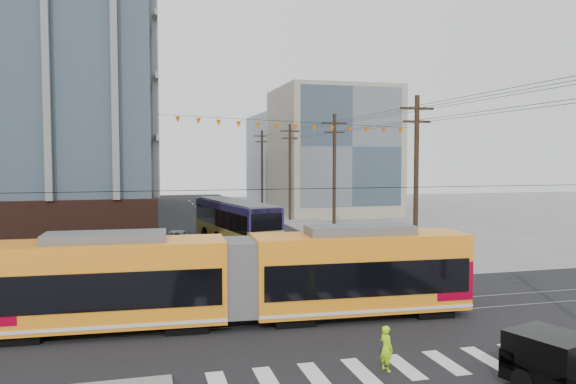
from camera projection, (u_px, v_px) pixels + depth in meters
name	position (u px, v px, depth m)	size (l,w,h in m)	color
ground	(351.00, 341.00, 21.99)	(160.00, 160.00, 0.00)	slate
bg_bldg_nw_near	(61.00, 143.00, 67.29)	(18.00, 16.00, 18.00)	#8C99A5
bg_bldg_ne_near	(332.00, 151.00, 71.90)	(14.00, 14.00, 16.00)	gray
bg_bldg_nw_far	(99.00, 140.00, 87.30)	(16.00, 18.00, 20.00)	gray
bg_bldg_ne_far	(303.00, 159.00, 91.77)	(16.00, 16.00, 14.00)	#8C99A5
utility_pole_far	(262.00, 170.00, 77.86)	(0.30, 0.30, 11.00)	black
streetcar	(239.00, 278.00, 24.26)	(20.66, 2.90, 3.98)	orange
city_bus	(235.00, 222.00, 46.62)	(2.84, 13.10, 3.71)	#261C50
parked_car_silver	(191.00, 266.00, 32.97)	(1.75, 5.02, 1.65)	#A0A1A2
parked_car_white	(178.00, 252.00, 38.98)	(1.77, 4.37, 1.27)	silver
parked_car_grey	(179.00, 239.00, 44.43)	(2.45, 5.31, 1.47)	#5B5E62
pedestrian	(386.00, 348.00, 18.94)	(0.56, 0.37, 1.54)	#B6FB12
jersey_barrier	(393.00, 260.00, 37.24)	(0.97, 4.31, 0.86)	gray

